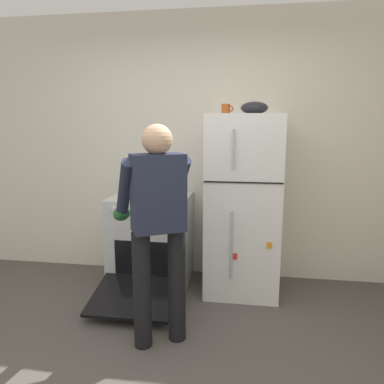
{
  "coord_description": "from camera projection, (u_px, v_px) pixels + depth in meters",
  "views": [
    {
      "loc": [
        0.49,
        -1.82,
        1.6
      ],
      "look_at": [
        0.01,
        1.32,
        1.0
      ],
      "focal_mm": 33.9,
      "sensor_mm": 36.0,
      "label": 1
    }
  ],
  "objects": [
    {
      "name": "kitchen_wall_back",
      "position": [
        200.0,
        148.0,
        3.78
      ],
      "size": [
        6.0,
        0.1,
        2.7
      ],
      "primitive_type": "cube",
      "color": "silver",
      "rests_on": "ground"
    },
    {
      "name": "refrigerator",
      "position": [
        243.0,
        205.0,
        3.44
      ],
      "size": [
        0.68,
        0.72,
        1.68
      ],
      "color": "white",
      "rests_on": "ground"
    },
    {
      "name": "stove_range",
      "position": [
        151.0,
        241.0,
        3.63
      ],
      "size": [
        0.76,
        1.21,
        0.91
      ],
      "color": "silver",
      "rests_on": "ground"
    },
    {
      "name": "person_cook",
      "position": [
        157.0,
        217.0,
        2.56
      ],
      "size": [
        0.64,
        0.67,
        1.6
      ],
      "color": "black",
      "rests_on": "ground"
    },
    {
      "name": "red_pot",
      "position": [
        165.0,
        190.0,
        3.47
      ],
      "size": [
        0.33,
        0.23,
        0.13
      ],
      "color": "#19479E",
      "rests_on": "stove_range"
    },
    {
      "name": "coffee_mug",
      "position": [
        226.0,
        109.0,
        3.35
      ],
      "size": [
        0.11,
        0.08,
        0.1
      ],
      "color": "#B24C1E",
      "rests_on": "refrigerator"
    },
    {
      "name": "mixing_bowl",
      "position": [
        254.0,
        108.0,
        3.26
      ],
      "size": [
        0.25,
        0.25,
        0.11
      ],
      "primitive_type": "ellipsoid",
      "color": "black",
      "rests_on": "refrigerator"
    }
  ]
}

